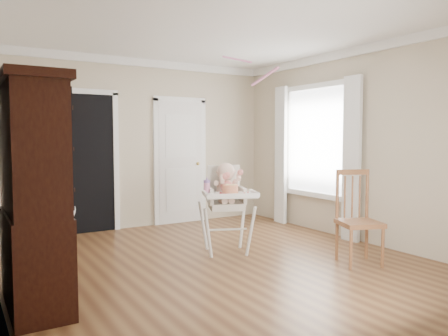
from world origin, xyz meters
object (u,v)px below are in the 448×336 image
cake (230,189)px  sippy_cup (207,186)px  dining_chair (358,220)px  high_chair (226,198)px  china_cabinet (34,193)px

cake → sippy_cup: size_ratio=1.23×
sippy_cup → dining_chair: size_ratio=0.18×
high_chair → cake: high_chair is taller
sippy_cup → dining_chair: bearing=-41.8°
cake → sippy_cup: sippy_cup is taller
high_chair → china_cabinet: bearing=-142.8°
high_chair → china_cabinet: size_ratio=0.57×
high_chair → cake: 0.32m
china_cabinet → dining_chair: 3.45m
dining_chair → cake: bearing=164.1°
high_chair → sippy_cup: 0.32m
sippy_cup → china_cabinet: (-2.04, -0.65, 0.12)m
cake → dining_chair: bearing=-38.4°
high_chair → sippy_cup: (-0.27, 0.01, 0.17)m
high_chair → dining_chair: 1.59m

